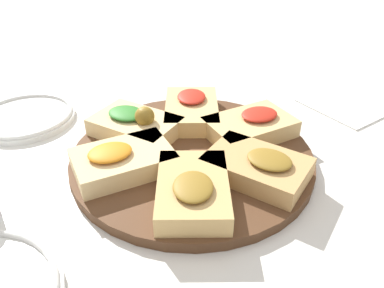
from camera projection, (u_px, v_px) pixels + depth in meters
name	position (u px, v px, depth m)	size (l,w,h in m)	color
ground_plane	(192.00, 160.00, 0.60)	(3.00, 3.00, 0.00)	silver
serving_board	(192.00, 156.00, 0.60)	(0.38, 0.38, 0.02)	#51331E
focaccia_slice_0	(123.00, 162.00, 0.54)	(0.10, 0.14, 0.04)	#E5C689
focaccia_slice_1	(193.00, 189.00, 0.49)	(0.17, 0.14, 0.04)	tan
focaccia_slice_2	(258.00, 166.00, 0.53)	(0.17, 0.15, 0.04)	tan
focaccia_slice_3	(251.00, 126.00, 0.63)	(0.10, 0.15, 0.04)	#DBB775
focaccia_slice_4	(192.00, 110.00, 0.68)	(0.17, 0.14, 0.04)	#DBB775
focaccia_slice_5	(136.00, 124.00, 0.63)	(0.17, 0.16, 0.06)	#E5C689
plate_right	(25.00, 117.00, 0.71)	(0.18, 0.18, 0.02)	white
napkin_stack	(344.00, 105.00, 0.76)	(0.15, 0.12, 0.01)	white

